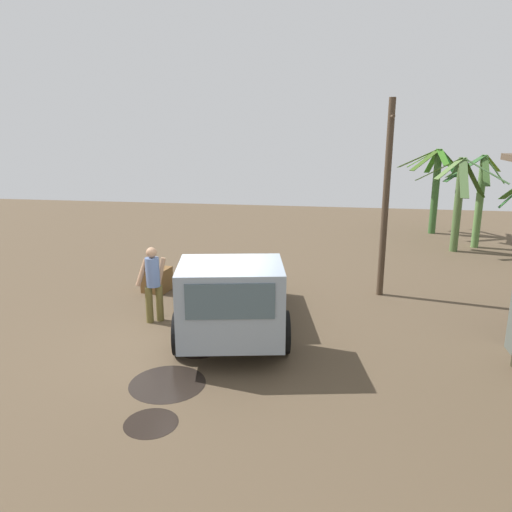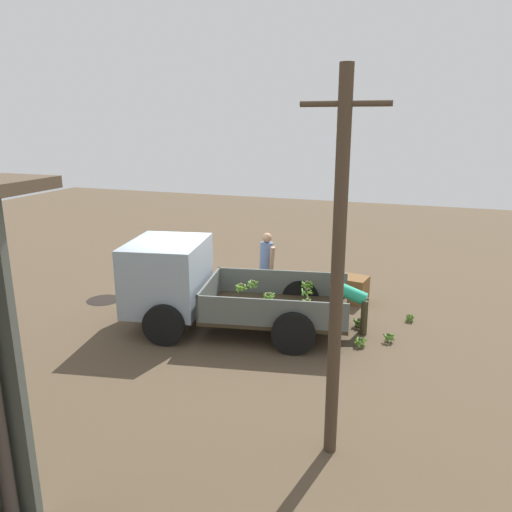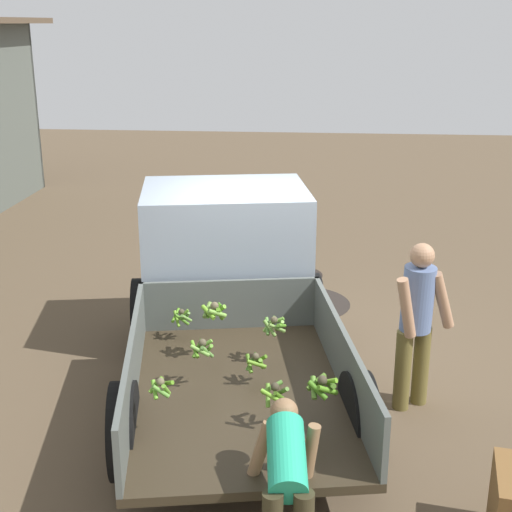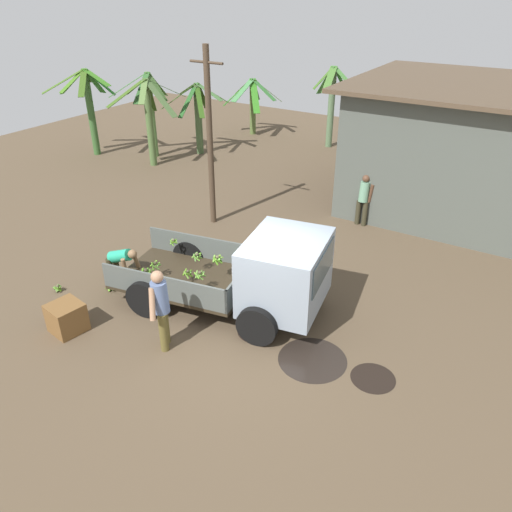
# 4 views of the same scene
# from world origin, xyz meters

# --- Properties ---
(ground) EXTENTS (36.00, 36.00, 0.00)m
(ground) POSITION_xyz_m (0.00, 0.00, 0.00)
(ground) COLOR brown
(mud_patch_0) EXTENTS (1.35, 1.35, 0.01)m
(mud_patch_0) POSITION_xyz_m (1.55, -0.29, 0.00)
(mud_patch_0) COLOR black
(mud_patch_0) RESTS_ON ground
(mud_patch_1) EXTENTS (0.82, 0.82, 0.01)m
(mud_patch_1) POSITION_xyz_m (0.16, -0.10, 0.00)
(mud_patch_1) COLOR #2C201B
(mud_patch_1) RESTS_ON ground
(mud_patch_2) EXTENTS (0.84, 0.84, 0.01)m
(mud_patch_2) POSITION_xyz_m (2.74, -0.15, 0.00)
(mud_patch_2) COLOR black
(mud_patch_2) RESTS_ON ground
(cargo_truck) EXTENTS (4.95, 2.87, 1.90)m
(cargo_truck) POSITION_xyz_m (-0.03, 0.55, 1.01)
(cargo_truck) COLOR #342A1C
(cargo_truck) RESTS_ON ground
(person_foreground_visitor) EXTENTS (0.53, 0.68, 1.75)m
(person_foreground_visitor) POSITION_xyz_m (-1.17, -1.49, 0.97)
(person_foreground_visitor) COLOR brown
(person_foreground_visitor) RESTS_ON ground
(person_worker_loading) EXTENTS (0.84, 0.59, 1.09)m
(person_worker_loading) POSITION_xyz_m (-3.49, -0.32, 0.69)
(person_worker_loading) COLOR #352F1D
(person_worker_loading) RESTS_ON ground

